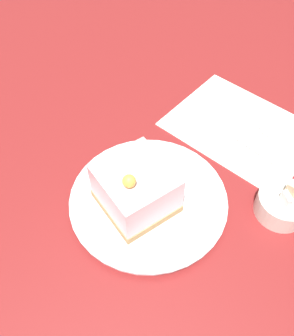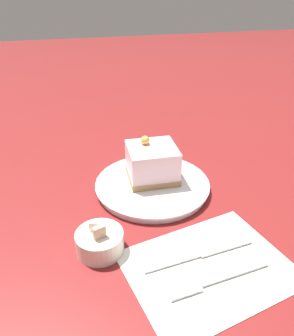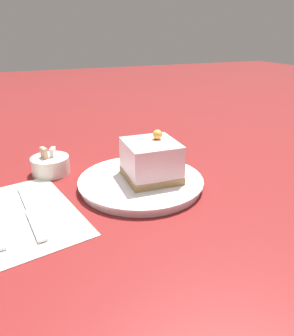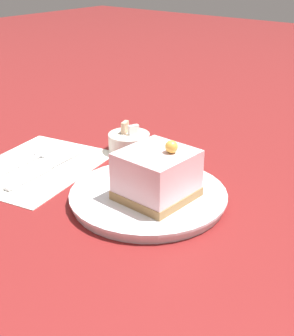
{
  "view_description": "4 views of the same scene",
  "coord_description": "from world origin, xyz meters",
  "px_view_note": "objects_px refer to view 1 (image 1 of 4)",
  "views": [
    {
      "loc": [
        0.22,
        0.24,
        0.49
      ],
      "look_at": [
        0.02,
        -0.02,
        0.07
      ],
      "focal_mm": 40.0,
      "sensor_mm": 36.0,
      "label": 1
    },
    {
      "loc": [
        -0.52,
        0.15,
        0.39
      ],
      "look_at": [
        0.04,
        0.0,
        0.05
      ],
      "focal_mm": 35.0,
      "sensor_mm": 36.0,
      "label": 2
    },
    {
      "loc": [
        -0.17,
        -0.54,
        0.28
      ],
      "look_at": [
        0.04,
        -0.02,
        0.04
      ],
      "focal_mm": 35.0,
      "sensor_mm": 36.0,
      "label": 3
    },
    {
      "loc": [
        0.43,
        -0.5,
        0.35
      ],
      "look_at": [
        0.02,
        0.0,
        0.05
      ],
      "focal_mm": 50.0,
      "sensor_mm": 36.0,
      "label": 4
    }
  ],
  "objects_px": {
    "knife": "(225,129)",
    "sugar_bowl": "(283,204)",
    "plate": "(148,201)",
    "fork": "(256,123)",
    "cake_slice": "(136,189)"
  },
  "relations": [
    {
      "from": "knife",
      "to": "sugar_bowl",
      "type": "xyz_separation_m",
      "value": [
        0.05,
        0.17,
        0.01
      ]
    },
    {
      "from": "sugar_bowl",
      "to": "plate",
      "type": "bearing_deg",
      "value": -40.7
    },
    {
      "from": "cake_slice",
      "to": "fork",
      "type": "relative_size",
      "value": 0.62
    },
    {
      "from": "plate",
      "to": "fork",
      "type": "relative_size",
      "value": 1.42
    },
    {
      "from": "fork",
      "to": "sugar_bowl",
      "type": "bearing_deg",
      "value": 47.37
    },
    {
      "from": "cake_slice",
      "to": "sugar_bowl",
      "type": "height_order",
      "value": "cake_slice"
    },
    {
      "from": "sugar_bowl",
      "to": "fork",
      "type": "bearing_deg",
      "value": -126.24
    },
    {
      "from": "knife",
      "to": "sugar_bowl",
      "type": "relative_size",
      "value": 2.47
    },
    {
      "from": "cake_slice",
      "to": "sugar_bowl",
      "type": "xyz_separation_m",
      "value": [
        -0.17,
        0.13,
        -0.03
      ]
    },
    {
      "from": "cake_slice",
      "to": "plate",
      "type": "bearing_deg",
      "value": 169.99
    },
    {
      "from": "plate",
      "to": "cake_slice",
      "type": "height_order",
      "value": "cake_slice"
    },
    {
      "from": "fork",
      "to": "knife",
      "type": "relative_size",
      "value": 0.88
    },
    {
      "from": "sugar_bowl",
      "to": "cake_slice",
      "type": "bearing_deg",
      "value": -38.22
    },
    {
      "from": "knife",
      "to": "sugar_bowl",
      "type": "height_order",
      "value": "sugar_bowl"
    },
    {
      "from": "plate",
      "to": "fork",
      "type": "bearing_deg",
      "value": -176.19
    }
  ]
}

